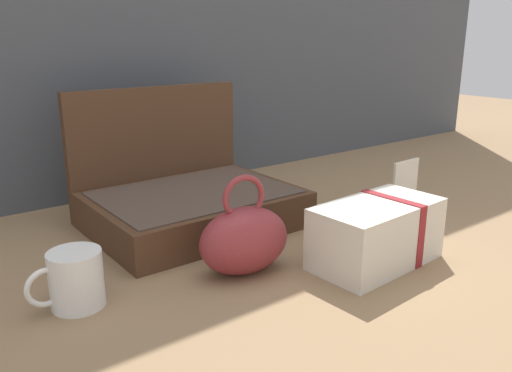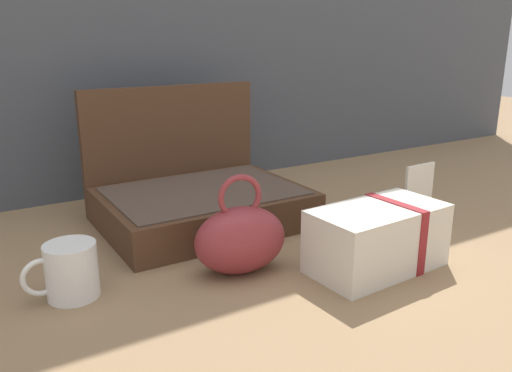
{
  "view_description": "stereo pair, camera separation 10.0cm",
  "coord_description": "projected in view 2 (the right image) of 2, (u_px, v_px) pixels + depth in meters",
  "views": [
    {
      "loc": [
        -0.59,
        -0.78,
        0.43
      ],
      "look_at": [
        -0.01,
        -0.02,
        0.15
      ],
      "focal_mm": 36.3,
      "sensor_mm": 36.0,
      "label": 1
    },
    {
      "loc": [
        -0.5,
        -0.84,
        0.43
      ],
      "look_at": [
        -0.01,
        -0.02,
        0.15
      ],
      "focal_mm": 36.3,
      "sensor_mm": 36.0,
      "label": 2
    }
  ],
  "objects": [
    {
      "name": "open_suitcase",
      "position": [
        197.0,
        194.0,
        1.23
      ],
      "size": [
        0.45,
        0.36,
        0.31
      ],
      "color": "#4C301E",
      "rests_on": "ground_plane"
    },
    {
      "name": "info_card_left",
      "position": [
        418.0,
        195.0,
        1.2
      ],
      "size": [
        0.09,
        0.01,
        0.15
      ],
      "primitive_type": "cube",
      "rotation": [
        0.0,
        0.0,
        0.04
      ],
      "color": "silver",
      "rests_on": "ground_plane"
    },
    {
      "name": "ground_plane",
      "position": [
        253.0,
        253.0,
        1.06
      ],
      "size": [
        6.0,
        6.0,
        0.0
      ],
      "primitive_type": "plane",
      "color": "#8C6D4C"
    },
    {
      "name": "coffee_mug",
      "position": [
        70.0,
        271.0,
        0.87
      ],
      "size": [
        0.12,
        0.09,
        0.1
      ],
      "color": "white",
      "rests_on": "ground_plane"
    },
    {
      "name": "teal_pouch_handbag",
      "position": [
        240.0,
        239.0,
        0.96
      ],
      "size": [
        0.19,
        0.13,
        0.19
      ],
      "color": "maroon",
      "rests_on": "ground_plane"
    },
    {
      "name": "cream_toiletry_bag",
      "position": [
        378.0,
        238.0,
        0.98
      ],
      "size": [
        0.27,
        0.15,
        0.13
      ],
      "color": "silver",
      "rests_on": "ground_plane"
    }
  ]
}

